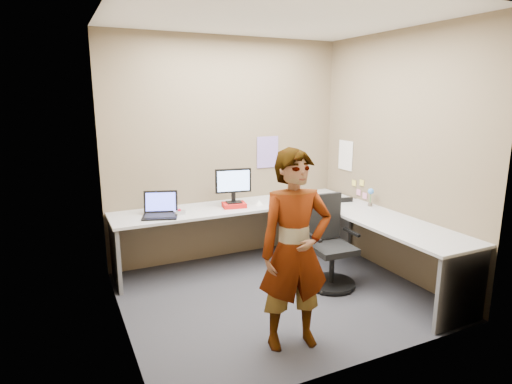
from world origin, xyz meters
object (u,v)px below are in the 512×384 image
desk (295,225)px  person (295,251)px  monitor (233,183)px  office_chair (329,250)px

desk → person: size_ratio=1.83×
desk → person: person is taller
person → monitor: bearing=93.1°
desk → office_chair: size_ratio=3.09×
desk → monitor: monitor is taller
desk → monitor: bearing=133.8°
office_chair → person: (-0.92, -0.82, 0.42)m
office_chair → person: 1.30m
desk → office_chair: office_chair is taller
office_chair → person: bearing=-134.9°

